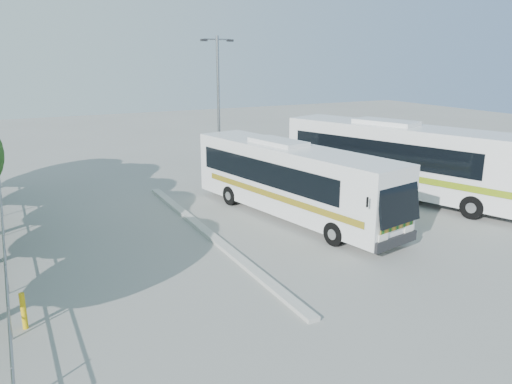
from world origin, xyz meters
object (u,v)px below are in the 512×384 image
coach_main (292,179)px  coach_adjacent (403,158)px  bollard (24,311)px  lamppost (218,103)px

coach_main → coach_adjacent: size_ratio=0.89×
coach_main → bollard: (-11.77, -5.19, -1.30)m
coach_main → lamppost: (-0.13, 8.24, 2.83)m
coach_main → lamppost: 8.72m
coach_main → coach_adjacent: 7.13m
coach_adjacent → lamppost: (-7.24, 7.84, 2.59)m
coach_main → bollard: bearing=-167.1°
coach_main → coach_adjacent: coach_adjacent is taller
coach_adjacent → lamppost: 10.98m
coach_adjacent → lamppost: lamppost is taller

